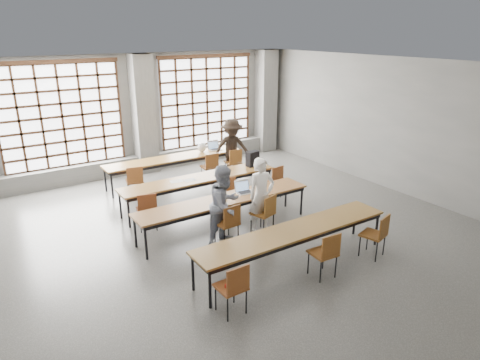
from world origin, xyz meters
The scene contains 37 objects.
floor centered at (0.00, 0.00, 0.00)m, with size 11.00×11.00×0.00m, color #4A4A47.
ceiling centered at (0.00, 0.00, 3.50)m, with size 11.00×11.00×0.00m, color silver.
wall_back centered at (0.00, 5.50, 1.75)m, with size 10.00×10.00×0.00m, color #60605E.
wall_right centered at (5.00, 0.00, 1.75)m, with size 11.00×11.00×0.00m, color #60605E.
column_mid centered at (0.00, 5.22, 1.75)m, with size 0.60×0.55×3.50m, color #5C5C59.
column_right centered at (4.50, 5.22, 1.75)m, with size 0.60×0.55×3.50m, color #5C5C59.
window_left centered at (-2.25, 5.42, 1.90)m, with size 3.32×0.12×3.00m.
window_right centered at (2.25, 5.42, 1.90)m, with size 3.32×0.12×3.00m.
sill_ledge centered at (0.00, 5.30, 0.25)m, with size 9.80×0.35×0.50m, color #5C5C59.
desk_row_a centered at (0.30, 3.82, 0.66)m, with size 4.00×0.70×0.73m.
desk_row_b centered at (0.07, 1.89, 0.66)m, with size 4.00×0.70×0.73m.
desk_row_c centered at (-0.13, 0.37, 0.66)m, with size 4.00×0.70×0.73m.
desk_row_d centered at (0.15, -1.60, 0.66)m, with size 4.00×0.70×0.73m.
chair_back_left centered at (-1.12, 3.20, 0.54)m, with size 0.50×0.50×0.88m.
chair_back_mid centered at (1.09, 3.20, 0.54)m, with size 0.45×0.45×0.88m.
chair_back_right centered at (1.89, 3.20, 0.54)m, with size 0.47×0.47×0.88m.
chair_mid_left centered at (-1.55, 1.26, 0.54)m, with size 0.51×0.51×0.88m.
chair_mid_centre centered at (0.45, 1.27, 0.54)m, with size 0.53×0.53×0.88m.
chair_mid_right centered at (1.88, 1.26, 0.54)m, with size 0.47×0.48×0.88m.
chair_front_left centered at (-0.42, -0.26, 0.54)m, with size 0.45×0.45×0.88m.
chair_front_right centered at (0.50, -0.25, 0.54)m, with size 0.52×0.52×0.88m.
chair_near_left centered at (-1.55, -2.23, 0.54)m, with size 0.43×0.44×0.88m.
chair_near_mid centered at (0.34, -2.23, 0.54)m, with size 0.45×0.45×0.88m.
chair_near_right centered at (1.67, -2.23, 0.54)m, with size 0.52×0.52×0.88m.
student_male centered at (0.47, -0.13, 0.83)m, with size 0.60×0.40×1.65m, color white.
student_female centered at (-0.43, -0.13, 0.83)m, with size 0.80×0.63×1.65m, color #172145.
student_back centered at (1.90, 3.32, 0.86)m, with size 1.12×0.64×1.73m, color black.
laptop_front centered at (0.43, 0.48, 0.79)m, with size 0.38×0.33×0.26m.
laptop_back centered at (1.65, 3.93, 0.79)m, with size 0.37×0.31×0.26m.
mouse centered at (0.82, 0.35, 0.75)m, with size 0.10×0.06×0.04m, color white.
green_box centered at (-0.18, 0.45, 0.78)m, with size 0.25×0.09×0.09m, color #37892C.
phone centered at (0.05, 0.27, 0.74)m, with size 0.13×0.06×0.01m, color black.
paper_sheet_a centered at (-0.53, 1.94, 0.73)m, with size 0.30×0.21×0.00m, color silver.
paper_sheet_b centered at (-0.23, 1.84, 0.73)m, with size 0.30×0.21×0.00m, color silver.
backpack centered at (1.67, 1.94, 0.93)m, with size 0.32×0.20×0.40m, color black.
plastic_bag centered at (1.20, 3.87, 0.87)m, with size 0.26×0.21×0.29m, color silver.
red_pouch centered at (-1.55, -2.15, 0.50)m, with size 0.20×0.08×0.06m, color #B02315.
Camera 1 is at (-4.48, -6.91, 4.16)m, focal length 32.00 mm.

